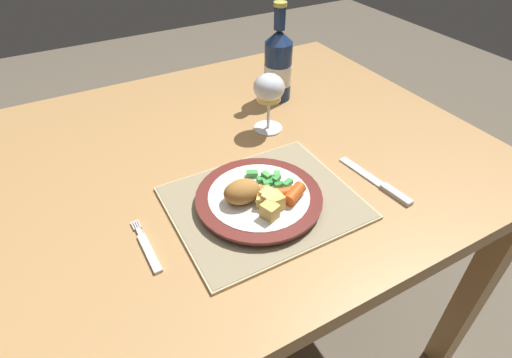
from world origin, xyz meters
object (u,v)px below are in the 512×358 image
at_px(dinner_plate, 259,198).
at_px(fork, 148,249).
at_px(dining_table, 203,189).
at_px(bottle, 278,65).
at_px(table_knife, 380,184).
at_px(wine_glass, 269,91).

distance_m(dinner_plate, fork, 0.22).
distance_m(dining_table, bottle, 0.38).
bearing_deg(dining_table, dinner_plate, -78.50).
bearing_deg(bottle, table_knife, -91.79).
bearing_deg(dining_table, table_knife, -42.83).
relative_size(table_knife, bottle, 0.74).
relative_size(fork, bottle, 0.53).
xyz_separation_m(dining_table, dinner_plate, (0.04, -0.20, 0.11)).
xyz_separation_m(fork, wine_glass, (0.37, 0.24, 0.10)).
height_order(fork, table_knife, table_knife).
relative_size(table_knife, wine_glass, 1.30).
xyz_separation_m(dinner_plate, table_knife, (0.24, -0.07, -0.01)).
height_order(table_knife, bottle, bottle).
distance_m(dining_table, fork, 0.29).
bearing_deg(dinner_plate, table_knife, -15.43).
relative_size(dining_table, table_knife, 6.99).
height_order(dinner_plate, table_knife, dinner_plate).
height_order(wine_glass, bottle, bottle).
bearing_deg(wine_glass, bottle, 51.16).
bearing_deg(dining_table, bottle, 28.58).
bearing_deg(table_knife, wine_glass, 106.90).
height_order(dining_table, dinner_plate, dinner_plate).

